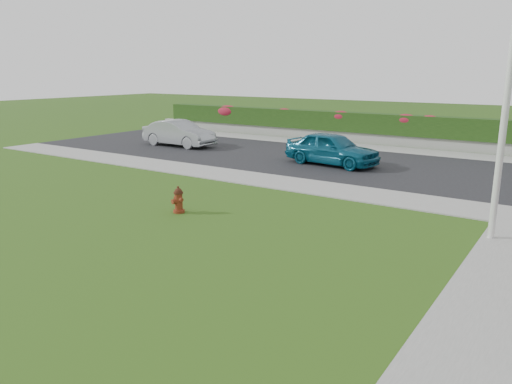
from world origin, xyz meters
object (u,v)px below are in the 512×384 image
Objects in this scene: sedan_teal at (332,148)px; sedan_silver at (179,133)px; fire_hydrant at (178,200)px; utility_pole at (504,124)px.

sedan_silver is (-9.29, 0.47, -0.02)m from sedan_teal.
fire_hydrant is 0.19× the size of sedan_teal.
fire_hydrant is at bearing -162.63° from utility_pole.
sedan_teal is at bearing -92.74° from sedan_silver.
fire_hydrant is 9.25m from sedan_teal.
sedan_silver is at bearing 94.06° from sedan_teal.
fire_hydrant is 0.19× the size of sedan_silver.
sedan_silver is at bearing 150.17° from fire_hydrant.
fire_hydrant is 13.11m from sedan_silver.
sedan_teal is at bearing 138.01° from utility_pole.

